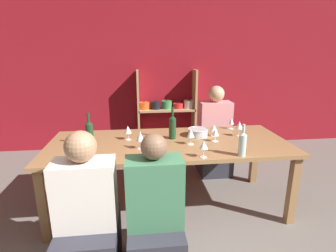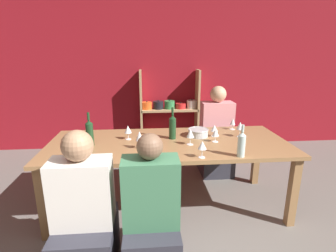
{
  "view_description": "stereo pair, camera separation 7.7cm",
  "coord_description": "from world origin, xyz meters",
  "px_view_note": "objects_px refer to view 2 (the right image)",
  "views": [
    {
      "loc": [
        -0.13,
        -0.87,
        1.72
      ],
      "look_at": [
        0.19,
        1.87,
        0.93
      ],
      "focal_mm": 28.0,
      "sensor_mm": 36.0,
      "label": 1
    },
    {
      "loc": [
        -0.05,
        -0.88,
        1.72
      ],
      "look_at": [
        0.19,
        1.87,
        0.93
      ],
      "focal_mm": 28.0,
      "sensor_mm": 36.0,
      "label": 2
    }
  ],
  "objects_px": {
    "wine_bottle_amber": "(90,132)",
    "wine_glass_white_a": "(139,136)",
    "person_near_a": "(151,225)",
    "wine_glass_empty_a": "(190,134)",
    "wine_glass_white_e": "(214,128)",
    "wine_bottle_green": "(242,144)",
    "person_near_b": "(85,224)",
    "wine_glass_white_b": "(216,133)",
    "shelf_unit": "(169,119)",
    "mixing_bowl": "(198,132)",
    "wine_bottle_dark": "(172,127)",
    "wine_glass_white_f": "(202,146)",
    "dining_table": "(169,149)",
    "wine_glass_white_c": "(240,126)",
    "person_far_a": "(216,142)",
    "wine_glass_white_d": "(128,130)",
    "wine_glass_red_a": "(233,122)"
  },
  "relations": [
    {
      "from": "mixing_bowl",
      "to": "dining_table",
      "type": "bearing_deg",
      "value": -154.71
    },
    {
      "from": "wine_bottle_green",
      "to": "wine_bottle_dark",
      "type": "relative_size",
      "value": 0.86
    },
    {
      "from": "wine_bottle_green",
      "to": "wine_glass_white_b",
      "type": "height_order",
      "value": "wine_bottle_green"
    },
    {
      "from": "wine_bottle_dark",
      "to": "wine_glass_empty_a",
      "type": "height_order",
      "value": "wine_bottle_dark"
    },
    {
      "from": "dining_table",
      "to": "wine_glass_white_f",
      "type": "relative_size",
      "value": 16.14
    },
    {
      "from": "wine_glass_white_e",
      "to": "wine_glass_white_c",
      "type": "bearing_deg",
      "value": -7.27
    },
    {
      "from": "wine_bottle_amber",
      "to": "wine_glass_red_a",
      "type": "relative_size",
      "value": 2.44
    },
    {
      "from": "wine_glass_empty_a",
      "to": "wine_bottle_green",
      "type": "bearing_deg",
      "value": -40.79
    },
    {
      "from": "wine_glass_white_d",
      "to": "mixing_bowl",
      "type": "bearing_deg",
      "value": 2.91
    },
    {
      "from": "wine_glass_white_d",
      "to": "wine_bottle_dark",
      "type": "bearing_deg",
      "value": -1.95
    },
    {
      "from": "wine_glass_white_d",
      "to": "person_near_b",
      "type": "distance_m",
      "value": 1.13
    },
    {
      "from": "wine_bottle_green",
      "to": "wine_bottle_amber",
      "type": "height_order",
      "value": "wine_bottle_amber"
    },
    {
      "from": "wine_glass_white_f",
      "to": "person_near_b",
      "type": "distance_m",
      "value": 1.17
    },
    {
      "from": "wine_glass_white_d",
      "to": "wine_bottle_amber",
      "type": "bearing_deg",
      "value": -156.97
    },
    {
      "from": "wine_bottle_green",
      "to": "person_near_b",
      "type": "relative_size",
      "value": 0.26
    },
    {
      "from": "wine_bottle_green",
      "to": "wine_bottle_amber",
      "type": "relative_size",
      "value": 0.87
    },
    {
      "from": "wine_bottle_dark",
      "to": "wine_glass_white_f",
      "type": "height_order",
      "value": "wine_bottle_dark"
    },
    {
      "from": "wine_bottle_green",
      "to": "person_near_a",
      "type": "relative_size",
      "value": 0.26
    },
    {
      "from": "wine_glass_white_a",
      "to": "person_near_b",
      "type": "distance_m",
      "value": 0.94
    },
    {
      "from": "wine_glass_white_e",
      "to": "dining_table",
      "type": "bearing_deg",
      "value": -165.0
    },
    {
      "from": "wine_glass_empty_a",
      "to": "wine_glass_white_e",
      "type": "bearing_deg",
      "value": 37.66
    },
    {
      "from": "dining_table",
      "to": "wine_bottle_green",
      "type": "height_order",
      "value": "wine_bottle_green"
    },
    {
      "from": "wine_glass_white_a",
      "to": "wine_glass_white_f",
      "type": "relative_size",
      "value": 1.14
    },
    {
      "from": "wine_glass_white_a",
      "to": "person_near_a",
      "type": "relative_size",
      "value": 0.16
    },
    {
      "from": "wine_bottle_amber",
      "to": "person_far_a",
      "type": "xyz_separation_m",
      "value": [
        1.58,
        0.88,
        -0.46
      ]
    },
    {
      "from": "shelf_unit",
      "to": "mixing_bowl",
      "type": "xyz_separation_m",
      "value": [
        0.19,
        -1.69,
        0.26
      ]
    },
    {
      "from": "dining_table",
      "to": "wine_glass_white_c",
      "type": "height_order",
      "value": "wine_glass_white_c"
    },
    {
      "from": "wine_glass_white_d",
      "to": "person_far_a",
      "type": "bearing_deg",
      "value": 30.96
    },
    {
      "from": "dining_table",
      "to": "wine_glass_white_b",
      "type": "distance_m",
      "value": 0.53
    },
    {
      "from": "wine_bottle_amber",
      "to": "person_far_a",
      "type": "bearing_deg",
      "value": 29.16
    },
    {
      "from": "wine_glass_white_b",
      "to": "wine_glass_white_d",
      "type": "xyz_separation_m",
      "value": [
        -0.94,
        0.17,
        0.01
      ]
    },
    {
      "from": "wine_glass_red_a",
      "to": "person_near_b",
      "type": "bearing_deg",
      "value": -141.1
    },
    {
      "from": "wine_bottle_dark",
      "to": "wine_glass_red_a",
      "type": "relative_size",
      "value": 2.47
    },
    {
      "from": "wine_glass_white_b",
      "to": "person_far_a",
      "type": "distance_m",
      "value": 1.01
    },
    {
      "from": "dining_table",
      "to": "person_near_b",
      "type": "xyz_separation_m",
      "value": [
        -0.73,
        -0.86,
        -0.27
      ]
    },
    {
      "from": "shelf_unit",
      "to": "person_near_a",
      "type": "xyz_separation_m",
      "value": [
        -0.39,
        -2.77,
        -0.14
      ]
    },
    {
      "from": "wine_glass_white_a",
      "to": "shelf_unit",
      "type": "bearing_deg",
      "value": 76.83
    },
    {
      "from": "wine_bottle_amber",
      "to": "wine_glass_white_f",
      "type": "height_order",
      "value": "wine_bottle_amber"
    },
    {
      "from": "wine_bottle_amber",
      "to": "person_near_a",
      "type": "height_order",
      "value": "person_near_a"
    },
    {
      "from": "shelf_unit",
      "to": "wine_glass_empty_a",
      "type": "bearing_deg",
      "value": -88.64
    },
    {
      "from": "wine_glass_white_f",
      "to": "person_near_a",
      "type": "xyz_separation_m",
      "value": [
        -0.48,
        -0.45,
        -0.47
      ]
    },
    {
      "from": "wine_bottle_amber",
      "to": "wine_glass_white_e",
      "type": "xyz_separation_m",
      "value": [
        1.35,
        0.18,
        -0.04
      ]
    },
    {
      "from": "person_near_b",
      "to": "person_near_a",
      "type": "bearing_deg",
      "value": -5.25
    },
    {
      "from": "wine_glass_empty_a",
      "to": "dining_table",
      "type": "bearing_deg",
      "value": 154.29
    },
    {
      "from": "dining_table",
      "to": "person_far_a",
      "type": "bearing_deg",
      "value": 48.11
    },
    {
      "from": "wine_glass_white_c",
      "to": "wine_glass_white_d",
      "type": "bearing_deg",
      "value": 179.07
    },
    {
      "from": "wine_bottle_amber",
      "to": "wine_glass_white_a",
      "type": "xyz_separation_m",
      "value": [
        0.51,
        -0.14,
        -0.01
      ]
    },
    {
      "from": "wine_glass_white_f",
      "to": "person_far_a",
      "type": "distance_m",
      "value": 1.46
    },
    {
      "from": "dining_table",
      "to": "wine_glass_white_b",
      "type": "xyz_separation_m",
      "value": [
        0.5,
        -0.04,
        0.18
      ]
    },
    {
      "from": "wine_glass_white_c",
      "to": "person_near_a",
      "type": "relative_size",
      "value": 0.15
    }
  ]
}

